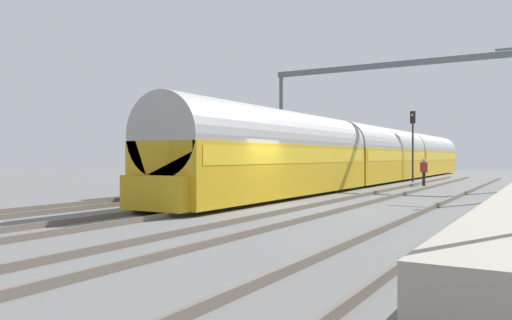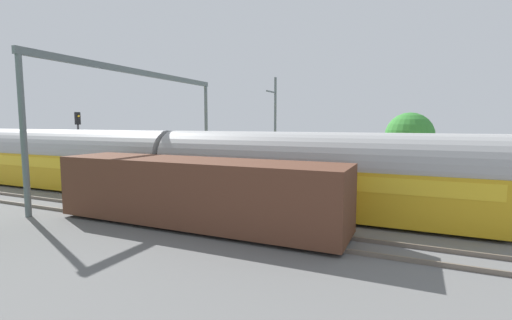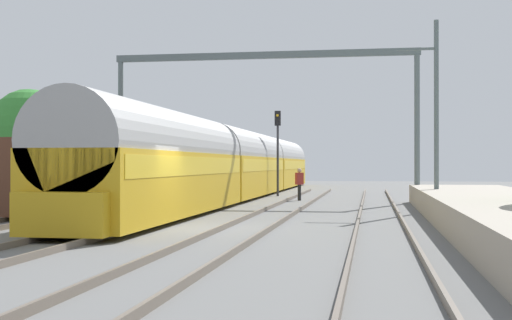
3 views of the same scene
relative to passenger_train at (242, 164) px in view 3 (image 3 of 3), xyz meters
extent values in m
plane|color=slate|center=(1.96, -20.05, -1.97)|extent=(120.00, 120.00, 0.00)
cube|color=#685D52|center=(-3.21, -20.05, -1.89)|extent=(0.08, 60.00, 0.16)
cube|color=#685D52|center=(-0.72, -20.05, -1.89)|extent=(0.08, 60.00, 0.16)
cube|color=#685D52|center=(0.72, -20.05, -1.89)|extent=(0.08, 60.00, 0.16)
cube|color=#685D52|center=(3.21, -20.05, -1.89)|extent=(0.08, 60.00, 0.16)
cube|color=#685D52|center=(4.64, -20.05, -1.89)|extent=(0.08, 60.00, 0.16)
cube|color=#685D52|center=(7.13, -20.05, -1.89)|extent=(0.08, 60.00, 0.16)
cube|color=#685D52|center=(8.56, -20.05, -1.89)|extent=(0.08, 60.00, 0.16)
cube|color=#A39989|center=(11.66, -18.05, -1.52)|extent=(4.40, 28.00, 0.90)
cube|color=gold|center=(0.00, -16.31, -0.71)|extent=(2.90, 16.00, 2.20)
cube|color=gold|center=(0.00, -16.31, -0.08)|extent=(2.93, 15.36, 0.64)
cylinder|color=#9D9D9D|center=(0.00, -16.31, 0.59)|extent=(2.84, 16.00, 2.84)
cube|color=gold|center=(0.00, 0.04, -0.71)|extent=(2.90, 16.00, 2.20)
cube|color=gold|center=(0.00, 0.04, -0.08)|extent=(2.93, 15.36, 0.64)
cylinder|color=#9D9D9D|center=(0.00, 0.04, 0.59)|extent=(2.84, 16.00, 2.84)
cube|color=gold|center=(0.00, 16.39, -0.71)|extent=(2.90, 16.00, 2.20)
cube|color=gold|center=(0.00, 16.39, -0.08)|extent=(2.93, 15.36, 0.64)
cylinder|color=#9D9D9D|center=(0.00, 16.39, 0.59)|extent=(2.84, 16.00, 2.84)
cube|color=gold|center=(0.00, -24.56, -1.26)|extent=(2.40, 0.50, 1.10)
cube|color=#563323|center=(-3.92, -12.41, -0.46)|extent=(2.80, 13.00, 2.70)
cube|color=black|center=(-3.92, -12.41, -1.76)|extent=(2.52, 11.96, 0.10)
cylinder|color=black|center=(3.75, -3.46, -1.55)|extent=(0.25, 0.25, 0.85)
cube|color=maroon|center=(3.75, -3.46, -0.80)|extent=(0.47, 0.43, 0.64)
sphere|color=tan|center=(3.75, -3.46, -0.36)|extent=(0.24, 0.24, 0.24)
cylinder|color=#2D2D33|center=(1.92, 1.58, 0.17)|extent=(0.14, 0.14, 4.29)
cube|color=black|center=(1.92, 1.58, 2.77)|extent=(0.36, 0.20, 0.90)
sphere|color=yellow|center=(1.92, 1.46, 2.93)|extent=(0.16, 0.16, 0.16)
cylinder|color=slate|center=(-5.92, -4.35, 1.78)|extent=(0.28, 0.28, 7.50)
cylinder|color=slate|center=(9.85, -4.35, 1.78)|extent=(0.28, 0.28, 7.50)
cube|color=slate|center=(1.96, -4.35, 5.71)|extent=(16.17, 0.24, 0.36)
cylinder|color=slate|center=(10.25, -10.56, 2.03)|extent=(0.20, 0.20, 8.00)
cube|color=slate|center=(9.35, -10.56, 4.83)|extent=(1.80, 0.10, 0.10)
cylinder|color=#4C3826|center=(-10.99, -4.83, -0.80)|extent=(0.36, 0.36, 2.34)
sphere|color=#348231|center=(-10.99, -4.83, 1.97)|extent=(4.28, 4.28, 4.28)
camera|label=1|loc=(10.65, -36.69, -0.13)|focal=35.81mm
camera|label=2|loc=(-16.68, -20.98, 2.43)|focal=25.22mm
camera|label=3|loc=(7.55, -40.75, -0.02)|focal=49.20mm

